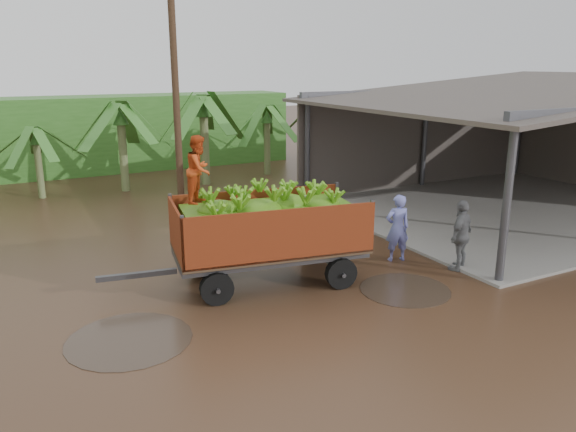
% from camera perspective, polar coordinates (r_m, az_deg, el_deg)
% --- Properties ---
extents(ground, '(100.00, 100.00, 0.00)m').
position_cam_1_polar(ground, '(14.49, -5.22, -5.57)').
color(ground, black).
rests_on(ground, ground).
extents(packing_shed, '(12.78, 10.80, 4.76)m').
position_cam_1_polar(packing_shed, '(22.29, 22.00, 7.40)').
color(packing_shed, gray).
rests_on(packing_shed, ground).
extents(hedge_north, '(22.00, 3.00, 3.60)m').
position_cam_1_polar(hedge_north, '(28.90, -21.58, 7.60)').
color(hedge_north, '#2D661E').
rests_on(hedge_north, ground).
extents(banana_trailer, '(6.31, 2.87, 3.61)m').
position_cam_1_polar(banana_trailer, '(13.32, -2.10, -1.24)').
color(banana_trailer, '#973315').
rests_on(banana_trailer, ground).
extents(man_blue, '(0.75, 0.60, 1.82)m').
position_cam_1_polar(man_blue, '(15.18, 11.05, -1.19)').
color(man_blue, '#7075CD').
rests_on(man_blue, ground).
extents(man_grey, '(1.17, 0.84, 1.84)m').
position_cam_1_polar(man_grey, '(14.89, 17.18, -1.88)').
color(man_grey, slate).
rests_on(man_grey, ground).
extents(utility_pole, '(1.20, 0.24, 8.36)m').
position_cam_1_polar(utility_pole, '(19.91, -11.34, 12.40)').
color(utility_pole, '#47301E').
rests_on(utility_pole, ground).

